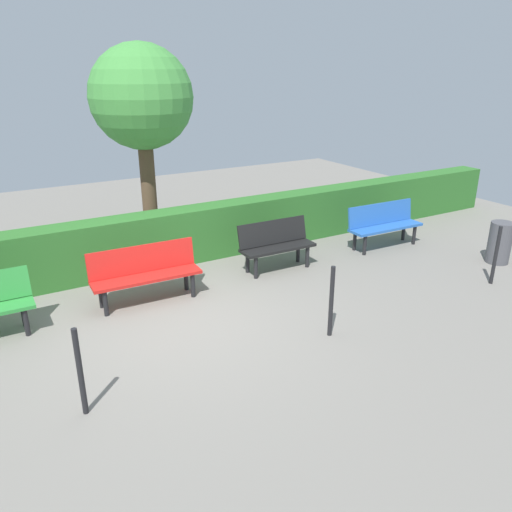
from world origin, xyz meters
TOP-DOWN VIEW (x-y plane):
  - ground_plane at (0.00, 0.00)m, footprint 19.41×19.41m
  - bench_blue at (-4.67, -0.87)m, footprint 1.60×0.49m
  - bench_black at (-2.18, -0.94)m, footprint 1.37×0.50m
  - bench_red at (0.24, -0.85)m, footprint 1.66×0.51m
  - hedge_row at (-1.10, -2.11)m, footprint 15.41×0.51m
  - tree_near at (-0.73, -3.37)m, footprint 1.93×1.93m
  - railing_post_near at (-4.94, 1.43)m, footprint 0.06×0.06m
  - railing_post_mid at (-1.54, 1.43)m, footprint 0.06×0.06m
  - railing_post_far at (1.67, 1.43)m, footprint 0.06×0.06m
  - trash_bin at (-5.88, 0.86)m, footprint 0.41×0.41m

SIDE VIEW (x-z plane):
  - ground_plane at x=0.00m, z-range 0.00..0.00m
  - trash_bin at x=-5.88m, z-range 0.00..0.77m
  - bench_black at x=-2.18m, z-range 0.05..0.91m
  - bench_blue at x=-4.67m, z-range 0.05..0.91m
  - bench_red at x=0.24m, z-range 0.05..0.91m
  - hedge_row at x=-1.10m, z-range 0.00..0.99m
  - railing_post_near at x=-4.94m, z-range 0.00..1.00m
  - railing_post_mid at x=-1.54m, z-range 0.00..1.00m
  - railing_post_far at x=1.67m, z-range 0.00..1.00m
  - tree_near at x=-0.73m, z-range 0.91..4.74m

